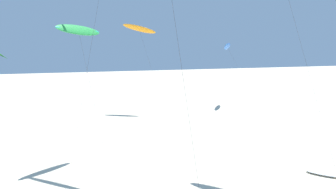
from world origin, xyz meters
name	(u,v)px	position (x,y,z in m)	size (l,w,h in m)	color
flying_kite_0	(227,46)	(24.85, 55.17, 10.42)	(6.00, 7.07, 11.30)	blue
flying_kite_6	(139,29)	(8.44, 54.58, 13.24)	(5.64, 5.20, 14.40)	orange
flying_kite_9	(79,30)	(-4.48, 31.41, 11.98)	(4.98, 8.23, 12.68)	green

